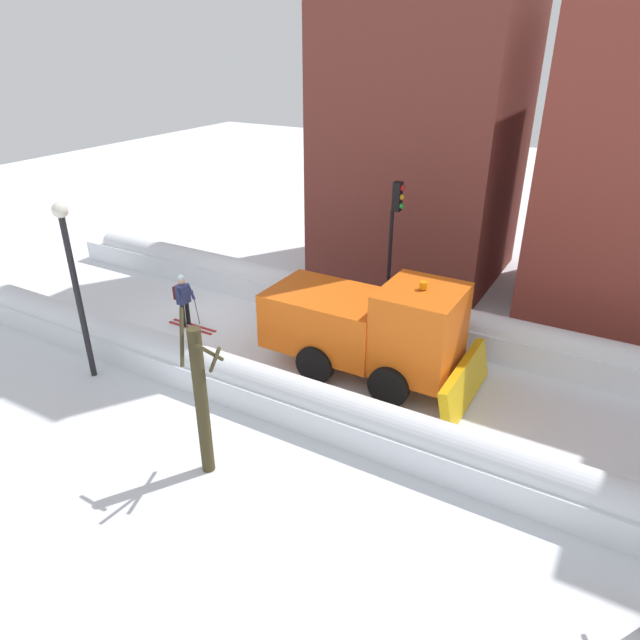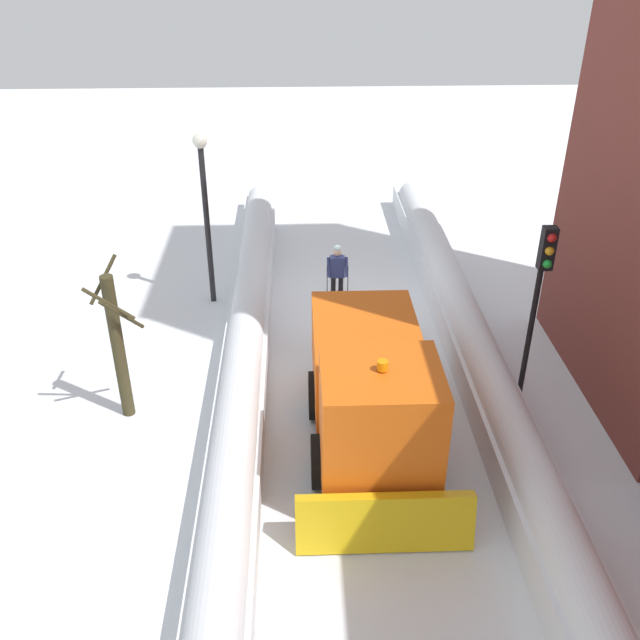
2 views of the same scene
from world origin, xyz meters
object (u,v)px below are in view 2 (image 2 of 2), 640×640
at_px(plow_truck, 372,390).
at_px(skier, 337,271).
at_px(bare_tree_near, 118,345).
at_px(street_lamp, 205,199).
at_px(traffic_light_pole, 539,290).

height_order(plow_truck, skier, plow_truck).
xyz_separation_m(plow_truck, bare_tree_near, (5.40, -1.34, 0.38)).
relative_size(plow_truck, street_lamp, 1.20).
bearing_deg(bare_tree_near, traffic_light_pole, 177.33).
xyz_separation_m(skier, traffic_light_pole, (-3.81, 5.64, 2.25)).
relative_size(plow_truck, traffic_light_pole, 1.29).
relative_size(plow_truck, skier, 3.31).
bearing_deg(street_lamp, skier, 177.30).
height_order(street_lamp, bare_tree_near, street_lamp).
bearing_deg(bare_tree_near, plow_truck, 166.03).
xyz_separation_m(street_lamp, bare_tree_near, (1.42, 5.39, -1.31)).
height_order(traffic_light_pole, bare_tree_near, traffic_light_pole).
xyz_separation_m(skier, bare_tree_near, (5.08, 5.22, 0.86)).
relative_size(street_lamp, bare_tree_near, 1.29).
xyz_separation_m(plow_truck, traffic_light_pole, (-3.49, -0.93, 1.77)).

